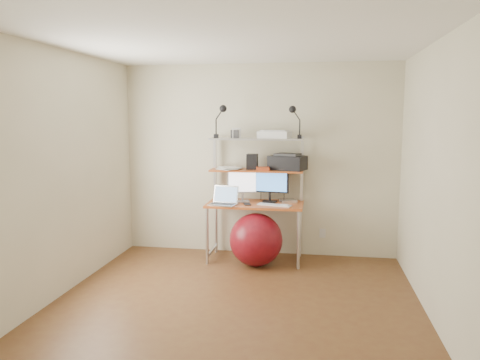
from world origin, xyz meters
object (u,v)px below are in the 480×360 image
(laptop, at_px, (225,201))
(exercise_ball, at_px, (256,240))
(monitor_black, at_px, (270,183))
(monitor_silver, at_px, (242,184))
(printer, at_px, (287,162))

(laptop, distance_m, exercise_ball, 0.62)
(laptop, bearing_deg, monitor_black, 37.46)
(monitor_silver, height_order, printer, printer)
(monitor_black, height_order, laptop, monitor_black)
(monitor_silver, relative_size, exercise_ball, 0.66)
(monitor_silver, bearing_deg, monitor_black, -11.28)
(monitor_black, bearing_deg, laptop, -147.41)
(monitor_black, xyz_separation_m, exercise_ball, (-0.13, -0.33, -0.66))
(laptop, bearing_deg, exercise_ball, 1.89)
(monitor_silver, xyz_separation_m, laptop, (-0.19, -0.23, -0.18))
(exercise_ball, bearing_deg, laptop, 170.16)
(monitor_silver, height_order, laptop, monitor_silver)
(printer, relative_size, exercise_ball, 0.78)
(monitor_silver, xyz_separation_m, printer, (0.56, 0.08, 0.28))
(laptop, xyz_separation_m, printer, (0.75, 0.31, 0.46))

